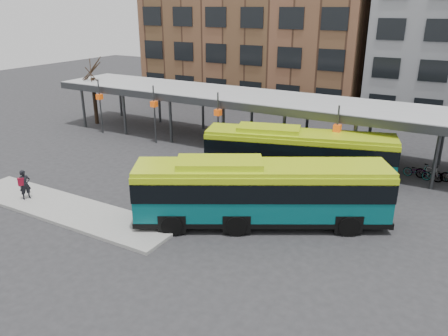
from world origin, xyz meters
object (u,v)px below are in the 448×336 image
(bus_front, at_px, (260,191))
(bus_rear, at_px, (298,152))
(tree, at_px, (95,99))
(pedestrian, at_px, (25,184))

(bus_front, bearing_deg, bus_rear, 66.12)
(tree, height_order, bus_rear, tree)
(bus_front, height_order, bus_rear, bus_front)
(bus_front, relative_size, pedestrian, 7.17)
(tree, distance_m, pedestrian, 18.09)
(bus_rear, height_order, pedestrian, bus_rear)
(tree, relative_size, bus_front, 0.44)
(tree, height_order, pedestrian, tree)
(tree, xyz_separation_m, bus_rear, (21.92, -3.74, -0.68))
(tree, xyz_separation_m, bus_front, (22.62, -11.02, -0.58))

